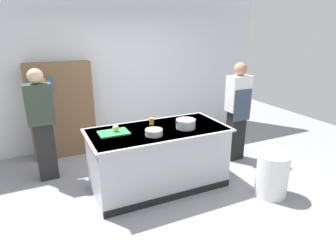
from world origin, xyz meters
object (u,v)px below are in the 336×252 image
Objects in this scene: mixing_bowl at (154,132)px; trash_bin at (272,175)px; bookshelf at (62,110)px; onion at (116,128)px; stock_pot at (186,124)px; person_chef at (237,110)px; person_guest at (42,123)px; juice_cup at (152,121)px.

mixing_bowl is 1.76m from trash_bin.
bookshelf reaches higher than trash_bin.
onion is 1.77m from bookshelf.
stock_pot is 1.32m from person_chef.
person_guest is at bearing 146.22° from trash_bin.
onion is 0.05× the size of bookshelf.
person_chef is 1.00× the size of person_guest.
person_guest is at bearing 138.49° from mixing_bowl.
stock_pot is 0.20× the size of person_guest.
onion is 0.15× the size of trash_bin.
person_guest is (-1.32, 1.17, -0.03)m from mixing_bowl.
stock_pot is at bearing 91.26° from person_chef.
stock_pot is 1.46× the size of mixing_bowl.
person_guest reaches higher than trash_bin.
juice_cup is 1.64m from person_guest.
person_chef reaches higher than trash_bin.
bookshelf is (0.37, 0.83, -0.06)m from person_guest.
stock_pot is 0.53m from mixing_bowl.
mixing_bowl is at bearing -172.20° from stock_pot.
stock_pot reaches higher than onion.
bookshelf is (-2.44, 2.70, 0.54)m from trash_bin.
person_guest reaches higher than stock_pot.
person_guest is at bearing -113.97° from bookshelf.
person_chef reaches higher than bookshelf.
stock_pot is at bearing -14.12° from onion.
onion is at bearing 53.64° from person_guest.
onion is 0.05× the size of person_guest.
stock_pot is at bearing 7.80° from mixing_bowl.
person_chef is at bearing 15.62° from mixing_bowl.
mixing_bowl reaches higher than trash_bin.
juice_cup is (0.15, 0.43, 0.01)m from mixing_bowl.
mixing_bowl is (-0.52, -0.07, -0.02)m from stock_pot.
onion is 0.98m from stock_pot.
bookshelf is (-0.52, 1.69, -0.11)m from onion.
person_guest is (-1.47, 0.73, -0.04)m from juice_cup.
onion is 0.53m from mixing_bowl.
onion is at bearing 151.98° from trash_bin.
mixing_bowl is 2.21m from bookshelf.
stock_pot is at bearing -52.60° from bookshelf.
stock_pot is 0.20× the size of bookshelf.
mixing_bowl is (0.43, -0.31, -0.02)m from onion.
onion is at bearing -72.80° from bookshelf.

